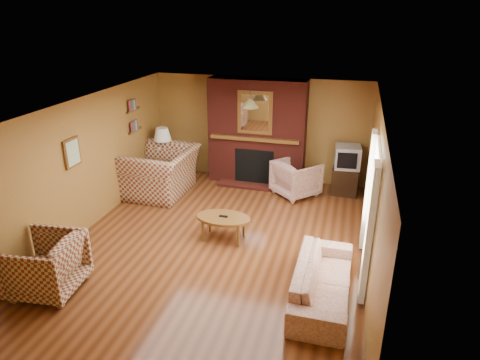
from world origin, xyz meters
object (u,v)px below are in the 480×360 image
(side_table, at_px, (165,168))
(table_lamp, at_px, (163,141))
(plaid_loveseat, at_px, (162,172))
(coffee_table, at_px, (223,219))
(fireplace, at_px, (257,133))
(tv_stand, at_px, (345,180))
(plaid_armchair, at_px, (46,265))
(crt_tv, at_px, (348,157))
(floral_armchair, at_px, (296,178))
(floral_sofa, at_px, (323,281))

(side_table, height_order, table_lamp, table_lamp)
(plaid_loveseat, bearing_deg, coffee_table, 51.33)
(fireplace, bearing_deg, tv_stand, -5.15)
(plaid_armchair, bearing_deg, table_lamp, 176.18)
(crt_tv, bearing_deg, coffee_table, -127.15)
(table_lamp, bearing_deg, coffee_table, -46.51)
(coffee_table, distance_m, crt_tv, 3.32)
(floral_armchair, bearing_deg, plaid_loveseat, 55.81)
(floral_armchair, xyz_separation_m, crt_tv, (1.03, 0.36, 0.46))
(fireplace, distance_m, floral_armchair, 1.40)
(plaid_armchair, relative_size, table_lamp, 1.38)
(fireplace, xyz_separation_m, table_lamp, (-2.10, -0.53, -0.19))
(fireplace, distance_m, floral_sofa, 4.55)
(tv_stand, bearing_deg, floral_armchair, -157.45)
(side_table, distance_m, tv_stand, 4.16)
(plaid_loveseat, xyz_separation_m, side_table, (-0.25, 0.68, -0.20))
(table_lamp, bearing_deg, tv_stand, 4.82)
(side_table, relative_size, crt_tv, 1.07)
(coffee_table, bearing_deg, floral_armchair, 67.11)
(fireplace, relative_size, table_lamp, 3.51)
(floral_armchair, bearing_deg, table_lamp, 42.48)
(side_table, distance_m, crt_tv, 4.20)
(side_table, height_order, crt_tv, crt_tv)
(plaid_armchair, relative_size, coffee_table, 0.98)
(table_lamp, bearing_deg, crt_tv, 4.74)
(side_table, height_order, tv_stand, tv_stand)
(floral_sofa, height_order, floral_armchair, floral_armchair)
(side_table, xyz_separation_m, crt_tv, (4.15, 0.34, 0.55))
(coffee_table, relative_size, crt_tv, 1.69)
(plaid_loveseat, height_order, coffee_table, plaid_loveseat)
(floral_sofa, xyz_separation_m, crt_tv, (0.15, 3.85, 0.57))
(coffee_table, bearing_deg, floral_sofa, -33.64)
(floral_sofa, relative_size, floral_armchair, 2.24)
(floral_armchair, relative_size, table_lamp, 1.26)
(fireplace, relative_size, tv_stand, 3.92)
(floral_sofa, bearing_deg, crt_tv, -1.80)
(plaid_loveseat, distance_m, coffee_table, 2.50)
(plaid_loveseat, height_order, tv_stand, plaid_loveseat)
(floral_armchair, relative_size, tv_stand, 1.40)
(fireplace, xyz_separation_m, crt_tv, (2.05, -0.19, -0.33))
(plaid_armchair, distance_m, floral_armchair, 5.27)
(floral_sofa, distance_m, side_table, 5.32)
(floral_sofa, relative_size, side_table, 3.18)
(plaid_armchair, height_order, side_table, plaid_armchair)
(fireplace, distance_m, plaid_loveseat, 2.32)
(fireplace, height_order, plaid_armchair, fireplace)
(plaid_loveseat, relative_size, plaid_armchair, 1.64)
(plaid_armchair, distance_m, coffee_table, 2.90)
(crt_tv, bearing_deg, side_table, -175.26)
(crt_tv, bearing_deg, plaid_loveseat, -165.29)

